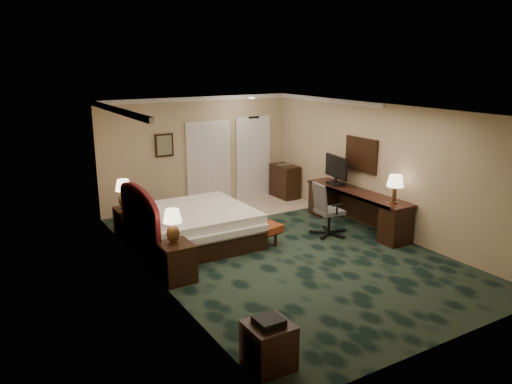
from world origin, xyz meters
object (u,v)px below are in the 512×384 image
lamp_far (124,194)px  bed_bench (254,230)px  nightstand_near (176,262)px  lamp_near (173,226)px  minibar (285,181)px  side_table (269,345)px  desk (356,209)px  bed (193,227)px  desk_chair (330,209)px  tv (336,170)px  nightstand_far (127,221)px

lamp_far → bed_bench: bearing=-37.9°
nightstand_near → lamp_near: lamp_near is taller
lamp_far → minibar: 4.58m
lamp_far → bed_bench: size_ratio=0.48×
nightstand_near → bed_bench: size_ratio=0.51×
side_table → desk: bearing=37.5°
bed → desk: 3.58m
lamp_far → nightstand_near: bearing=-88.7°
side_table → desk_chair: bearing=42.6°
lamp_far → tv: size_ratio=0.71×
minibar → desk_chair: bearing=-106.4°
side_table → nightstand_far: bearing=90.4°
bed → side_table: bearing=-102.2°
nightstand_far → desk_chair: desk_chair is taller
nightstand_near → nightstand_far: (-0.03, 2.63, -0.04)m
nightstand_near → bed_bench: 2.31m
lamp_near → desk: 4.48m
nightstand_near → tv: size_ratio=0.75×
desk → tv: 1.04m
lamp_near → desk: bearing=6.4°
lamp_near → desk_chair: bearing=6.5°
nightstand_near → lamp_far: size_ratio=1.05×
desk_chair → minibar: size_ratio=1.30×
nightstand_far → side_table: 5.47m
lamp_far → tv: 4.68m
nightstand_near → minibar: 5.58m
tv → minibar: bearing=97.7°
nightstand_near → bed_bench: nightstand_near is taller
nightstand_near → bed: bearing=56.7°
bed → desk: bearing=-14.4°
nightstand_near → desk: 4.43m
nightstand_far → desk: bearing=-25.4°
lamp_far → desk_chair: (3.64, -2.21, -0.31)m
nightstand_far → lamp_near: (0.01, -2.60, 0.65)m
lamp_near → tv: size_ratio=0.68×
nightstand_far → minibar: 4.53m
bed → bed_bench: (1.15, -0.43, -0.14)m
lamp_far → desk: lamp_far is taller
nightstand_near → desk: desk is taller
bed_bench → bed: bearing=146.6°
side_table → minibar: 7.63m
tv → minibar: size_ratio=0.98×
lamp_near → minibar: lamp_near is taller
desk → desk_chair: (-0.82, -0.08, 0.16)m
nightstand_near → desk_chair: bearing=7.1°
desk_chair → minibar: 3.05m
nightstand_far → lamp_near: 2.67m
minibar → tv: bearing=-91.1°
bed → tv: size_ratio=2.59×
lamp_near → bed_bench: size_ratio=0.46×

